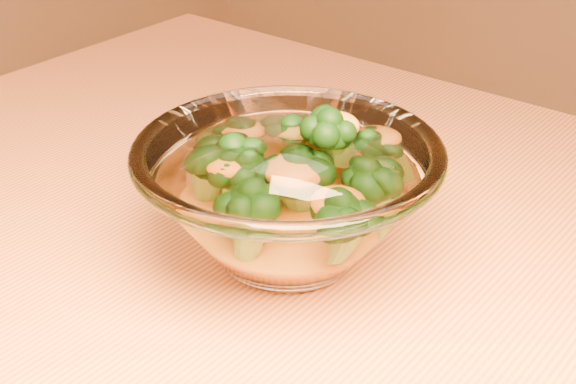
# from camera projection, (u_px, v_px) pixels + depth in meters

# --- Properties ---
(glass_bowl) EXTENTS (0.22, 0.22, 0.10)m
(glass_bowl) POSITION_uv_depth(u_px,v_px,m) (288.00, 198.00, 0.59)
(glass_bowl) COLOR white
(glass_bowl) RESTS_ON table
(cheese_sauce) EXTENTS (0.12, 0.12, 0.03)m
(cheese_sauce) POSITION_uv_depth(u_px,v_px,m) (288.00, 222.00, 0.60)
(cheese_sauce) COLOR orange
(cheese_sauce) RESTS_ON glass_bowl
(broccoli_heap) EXTENTS (0.16, 0.16, 0.08)m
(broccoli_heap) POSITION_uv_depth(u_px,v_px,m) (295.00, 174.00, 0.59)
(broccoli_heap) COLOR black
(broccoli_heap) RESTS_ON cheese_sauce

